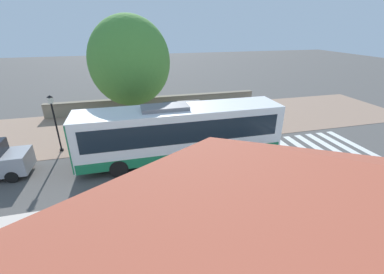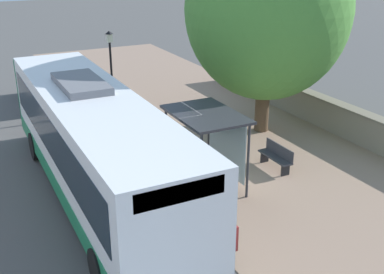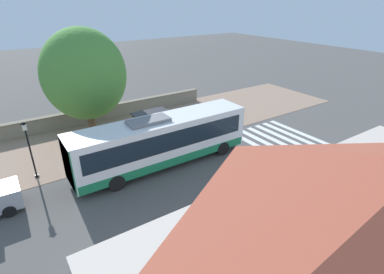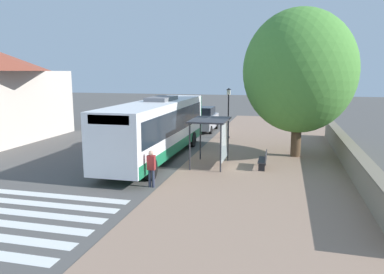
{
  "view_description": "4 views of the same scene",
  "coord_description": "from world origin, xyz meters",
  "views": [
    {
      "loc": [
        15.72,
        -2.71,
        7.7
      ],
      "look_at": [
        1.75,
        0.91,
        1.33
      ],
      "focal_mm": 24.0,
      "sensor_mm": 36.0,
      "label": 1
    },
    {
      "loc": [
        5.21,
        13.28,
        7.23
      ],
      "look_at": [
        -1.01,
        1.02,
        1.74
      ],
      "focal_mm": 45.0,
      "sensor_mm": 36.0,
      "label": 2
    },
    {
      "loc": [
        17.73,
        -8.04,
        10.33
      ],
      "look_at": [
        1.25,
        2.97,
        1.08
      ],
      "focal_mm": 28.0,
      "sensor_mm": 36.0,
      "label": 3
    },
    {
      "loc": [
        -5.16,
        20.22,
        4.95
      ],
      "look_at": [
        -0.31,
        0.65,
        1.42
      ],
      "focal_mm": 35.0,
      "sensor_mm": 36.0,
      "label": 4
    }
  ],
  "objects": [
    {
      "name": "street_lamp_near",
      "position": [
        -1.14,
        -7.26,
        2.25
      ],
      "size": [
        0.28,
        0.28,
        3.76
      ],
      "color": "black",
      "rests_on": "ground"
    },
    {
      "name": "shade_tree",
      "position": [
        -5.9,
        -2.23,
        4.96
      ],
      "size": [
        6.39,
        6.39,
        8.49
      ],
      "color": "brown",
      "rests_on": "ground"
    },
    {
      "name": "stone_wall",
      "position": [
        -8.55,
        0.0,
        0.65
      ],
      "size": [
        0.6,
        20.0,
        1.28
      ],
      "color": "gray",
      "rests_on": "ground"
    },
    {
      "name": "parked_car_behind_bus",
      "position": [
        1.36,
        -10.4,
        0.97
      ],
      "size": [
        1.86,
        4.19,
        2.01
      ],
      "color": "#9EA0A8",
      "rests_on": "ground"
    },
    {
      "name": "bus_shelter",
      "position": [
        -1.57,
        1.16,
        2.09
      ],
      "size": [
        1.88,
        2.74,
        2.5
      ],
      "color": "#2D2D33",
      "rests_on": "ground"
    },
    {
      "name": "pedestrian",
      "position": [
        0.3,
        5.47,
        0.95
      ],
      "size": [
        0.34,
        0.22,
        1.63
      ],
      "color": "#2D3347",
      "rests_on": "ground"
    },
    {
      "name": "sidewalk_plaza",
      "position": [
        -4.5,
        0.0,
        0.01
      ],
      "size": [
        9.0,
        44.0,
        0.02
      ],
      "color": "#937560",
      "rests_on": "ground"
    },
    {
      "name": "bench",
      "position": [
        -4.23,
        1.11,
        0.47
      ],
      "size": [
        0.4,
        1.5,
        0.88
      ],
      "color": "#333338",
      "rests_on": "ground"
    },
    {
      "name": "ground_plane",
      "position": [
        0.0,
        0.0,
        0.0
      ],
      "size": [
        120.0,
        120.0,
        0.0
      ],
      "primitive_type": "plane",
      "color": "#514F4C",
      "rests_on": "ground"
    },
    {
      "name": "bus",
      "position": [
        1.87,
        0.18,
        1.81
      ],
      "size": [
        2.63,
        12.05,
        3.49
      ],
      "color": "white",
      "rests_on": "ground"
    }
  ]
}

